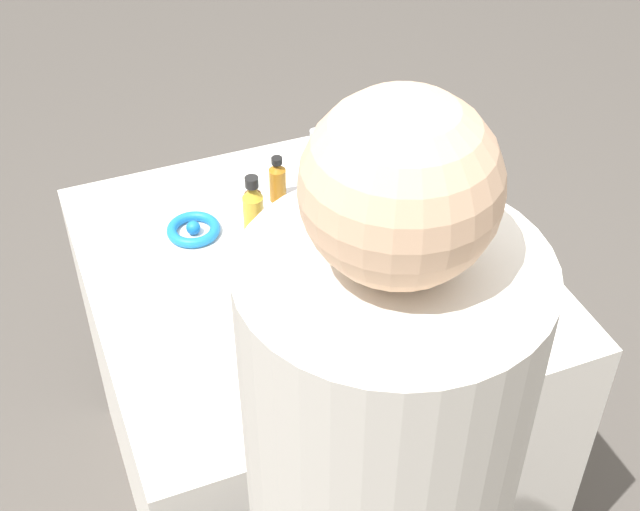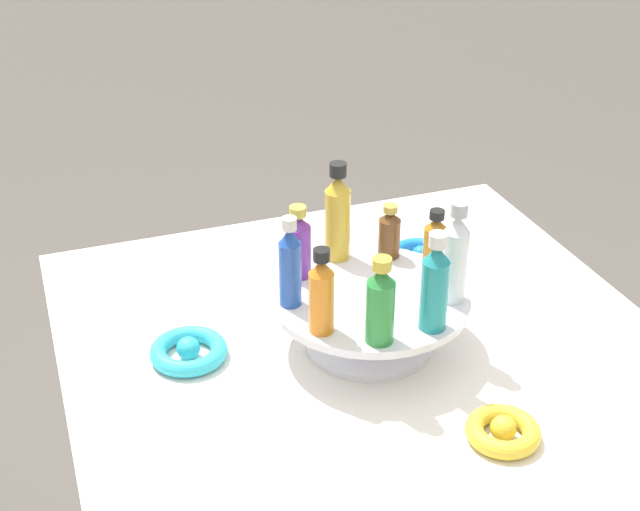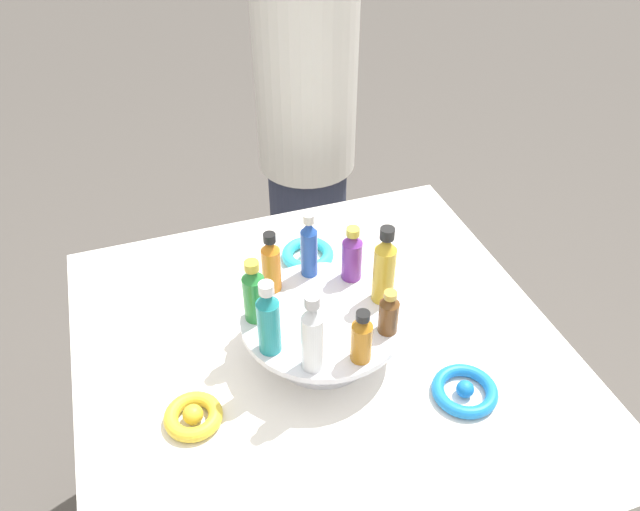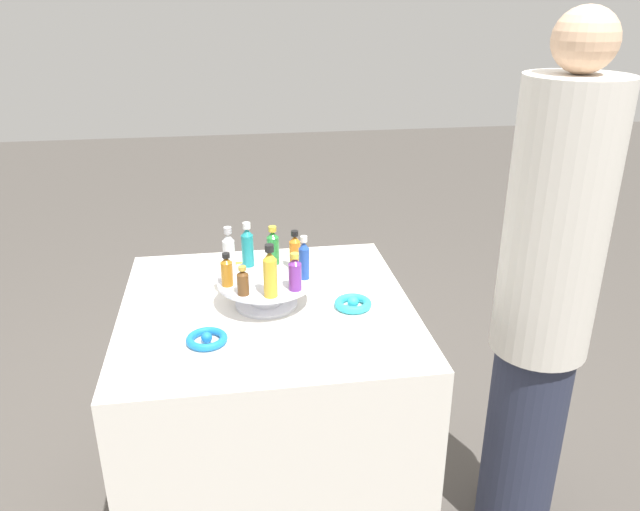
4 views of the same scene
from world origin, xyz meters
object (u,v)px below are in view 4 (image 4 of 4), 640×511
ribbon_bow_teal (353,303)px  bottle_brown (243,282)px  bottle_gold (270,273)px  display_stand (266,288)px  person_figure (543,305)px  bottle_purple (295,273)px  bottle_orange (295,251)px  bottle_green (273,247)px  bottle_clear (229,253)px  ribbon_bow_gold (237,269)px  bottle_teal (247,246)px  bottle_amber (227,271)px  ribbon_bow_blue (207,339)px  bottle_blue (304,259)px

ribbon_bow_teal → bottle_brown: bearing=-173.4°
bottle_gold → ribbon_bow_teal: 0.29m
display_stand → person_figure: size_ratio=0.18×
bottle_purple → bottle_orange: (0.02, 0.15, 0.01)m
bottle_brown → bottle_green: 0.23m
bottle_gold → person_figure: 0.78m
bottle_clear → person_figure: size_ratio=0.09×
bottle_orange → ribbon_bow_gold: (-0.17, 0.18, -0.13)m
bottle_green → bottle_teal: (-0.08, -0.00, 0.01)m
bottle_brown → bottle_green: bottle_green is taller
bottle_gold → bottle_brown: bearing=163.3°
display_stand → bottle_gold: (0.01, -0.11, 0.10)m
ribbon_bow_teal → bottle_gold: bearing=-166.4°
display_stand → bottle_brown: (-0.07, -0.09, 0.07)m
display_stand → ribbon_bow_gold: size_ratio=2.99×
bottle_brown → bottle_purple: size_ratio=0.76×
bottle_purple → bottle_teal: 0.23m
bottle_purple → person_figure: size_ratio=0.07×
bottle_teal → ribbon_bow_gold: bearing=103.6°
bottle_amber → bottle_purple: bearing=-16.7°
bottle_purple → ribbon_bow_teal: bottle_purple is taller
display_stand → bottle_green: bearing=73.3°
bottle_purple → bottle_clear: bearing=143.3°
ribbon_bow_gold → ribbon_bow_blue: ribbon_bow_gold is taller
bottle_purple → person_figure: person_figure is taller
bottle_gold → bottle_clear: 0.20m
bottle_blue → bottle_amber: bearing=-176.7°
bottle_green → ribbon_bow_gold: (-0.11, 0.14, -0.13)m
bottle_amber → bottle_brown: (0.04, -0.07, -0.01)m
bottle_amber → ribbon_bow_teal: bearing=-4.4°
bottle_brown → bottle_clear: 0.15m
bottle_teal → person_figure: person_figure is taller
bottle_amber → bottle_blue: 0.23m
ribbon_bow_teal → bottle_purple: bearing=-170.7°
bottle_clear → bottle_purple: bearing=-36.7°
bottle_purple → ribbon_bow_gold: bottle_purple is taller
bottle_blue → bottle_green: 0.15m
display_stand → ribbon_bow_gold: bearing=107.9°
bottle_purple → ribbon_bow_blue: (-0.25, -0.11, -0.13)m
bottle_purple → bottle_orange: bottle_orange is taller
bottle_orange → ribbon_bow_gold: bearing=133.6°
display_stand → bottle_orange: bottle_orange is taller
bottle_blue → ribbon_bow_teal: bottle_blue is taller
bottle_amber → bottle_brown: 0.08m
bottle_teal → bottle_brown: bearing=-96.7°
bottle_brown → bottle_orange: 0.23m
ribbon_bow_gold → bottle_brown: bearing=-88.1°
bottle_green → ribbon_bow_gold: 0.22m
ribbon_bow_blue → bottle_amber: bearing=69.3°
bottle_orange → ribbon_bow_teal: bottle_orange is taller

